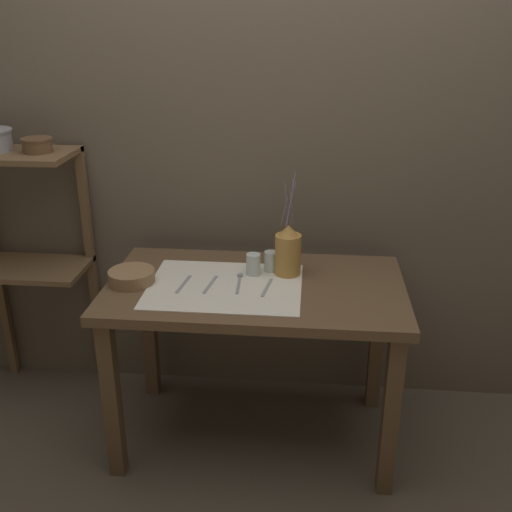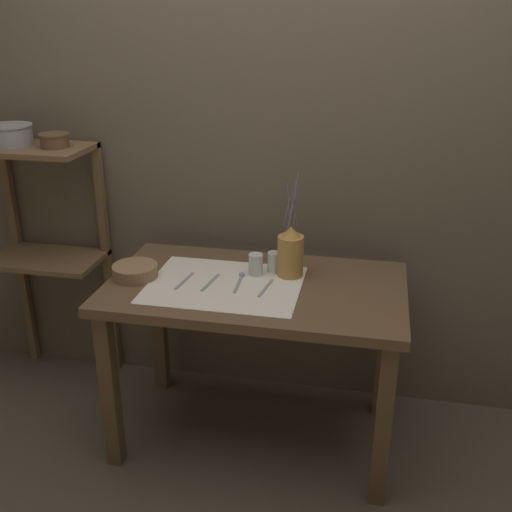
# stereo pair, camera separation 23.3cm
# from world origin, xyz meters

# --- Properties ---
(ground_plane) EXTENTS (12.00, 12.00, 0.00)m
(ground_plane) POSITION_xyz_m (0.00, 0.00, 0.00)
(ground_plane) COLOR brown
(stone_wall_back) EXTENTS (7.00, 0.06, 2.40)m
(stone_wall_back) POSITION_xyz_m (0.00, 0.45, 1.20)
(stone_wall_back) COLOR brown
(stone_wall_back) RESTS_ON ground_plane
(wooden_table) EXTENTS (1.18, 0.68, 0.74)m
(wooden_table) POSITION_xyz_m (0.00, 0.00, 0.63)
(wooden_table) COLOR brown
(wooden_table) RESTS_ON ground_plane
(wooden_shelf_unit) EXTENTS (0.51, 0.31, 1.19)m
(wooden_shelf_unit) POSITION_xyz_m (-1.06, 0.28, 0.83)
(wooden_shelf_unit) COLOR brown
(wooden_shelf_unit) RESTS_ON ground_plane
(linen_cloth) EXTENTS (0.60, 0.47, 0.00)m
(linen_cloth) POSITION_xyz_m (-0.12, -0.03, 0.74)
(linen_cloth) COLOR silver
(linen_cloth) RESTS_ON wooden_table
(pitcher_with_flowers) EXTENTS (0.11, 0.11, 0.43)m
(pitcher_with_flowers) POSITION_xyz_m (0.12, 0.11, 0.84)
(pitcher_with_flowers) COLOR #B7843D
(pitcher_with_flowers) RESTS_ON wooden_table
(wooden_bowl) EXTENTS (0.18, 0.18, 0.05)m
(wooden_bowl) POSITION_xyz_m (-0.49, -0.03, 0.76)
(wooden_bowl) COLOR #8E6B47
(wooden_bowl) RESTS_ON wooden_table
(glass_tumbler_near) EXTENTS (0.06, 0.06, 0.09)m
(glass_tumbler_near) POSITION_xyz_m (-0.02, 0.09, 0.79)
(glass_tumbler_near) COLOR silver
(glass_tumbler_near) RESTS_ON wooden_table
(glass_tumbler_far) EXTENTS (0.06, 0.06, 0.08)m
(glass_tumbler_far) POSITION_xyz_m (0.05, 0.13, 0.78)
(glass_tumbler_far) COLOR silver
(glass_tumbler_far) RESTS_ON wooden_table
(knife_center) EXTENTS (0.03, 0.16, 0.00)m
(knife_center) POSITION_xyz_m (-0.28, -0.04, 0.74)
(knife_center) COLOR #939399
(knife_center) RESTS_ON wooden_table
(fork_inner) EXTENTS (0.04, 0.16, 0.00)m
(fork_inner) POSITION_xyz_m (-0.18, -0.03, 0.74)
(fork_inner) COLOR #939399
(fork_inner) RESTS_ON wooden_table
(spoon_outer) EXTENTS (0.03, 0.18, 0.02)m
(spoon_outer) POSITION_xyz_m (-0.07, 0.03, 0.74)
(spoon_outer) COLOR #939399
(spoon_outer) RESTS_ON wooden_table
(fork_outer) EXTENTS (0.04, 0.16, 0.00)m
(fork_outer) POSITION_xyz_m (0.05, -0.04, 0.74)
(fork_outer) COLOR #939399
(fork_outer) RESTS_ON wooden_table
(metal_pot_large) EXTENTS (0.21, 0.21, 0.09)m
(metal_pot_large) POSITION_xyz_m (-1.15, 0.24, 1.24)
(metal_pot_large) COLOR #939399
(metal_pot_large) RESTS_ON wooden_shelf_unit
(metal_pot_small) EXTENTS (0.13, 0.13, 0.06)m
(metal_pot_small) POSITION_xyz_m (-0.94, 0.24, 1.23)
(metal_pot_small) COLOR brown
(metal_pot_small) RESTS_ON wooden_shelf_unit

